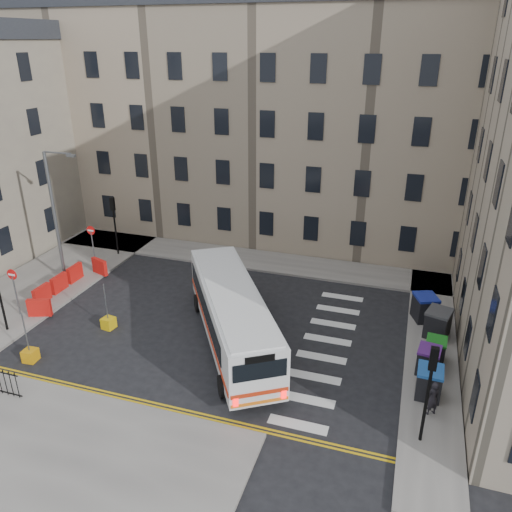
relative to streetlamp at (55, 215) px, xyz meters
The scene contains 20 objects.
ground 13.85m from the streetlamp, ahead, with size 120.00×120.00×0.00m, color black.
pavement_north 10.52m from the streetlamp, 43.32° to the left, with size 36.00×3.20×0.15m, color slate.
pavement_east 22.50m from the streetlamp, ahead, with size 2.40×26.00×0.15m, color slate.
pavement_west 4.49m from the streetlamp, 135.00° to the right, with size 6.00×22.00×0.15m, color slate.
terrace_north 15.38m from the streetlamp, 66.04° to the left, with size 38.30×10.80×17.20m.
traffic_light_east 22.91m from the streetlamp, 19.15° to the right, with size 0.28×0.22×4.10m.
traffic_light_nw 4.84m from the streetlamp, 77.47° to the left, with size 0.28×0.22×4.10m.
streetlamp is the anchor object (origin of this frame).
no_entry_north 3.41m from the streetlamp, 78.69° to the left, with size 0.60×0.08×3.00m.
no_entry_south 5.06m from the streetlamp, 83.66° to the right, with size 0.60×0.08×3.00m.
roadworks_barriers 4.15m from the streetlamp, 52.28° to the right, with size 1.66×6.26×1.00m.
bus 13.22m from the streetlamp, 15.06° to the right, with size 7.88×10.52×2.97m.
wheelie_bin_a 22.60m from the streetlamp, 12.23° to the right, with size 1.08×1.23×1.32m.
wheelie_bin_b 22.29m from the streetlamp, ahead, with size 1.10×1.23×1.22m.
wheelie_bin_c 22.48m from the streetlamp, ahead, with size 0.98×1.11×1.15m.
wheelie_bin_d 22.48m from the streetlamp, ahead, with size 1.46×1.57×1.44m.
wheelie_bin_e 21.91m from the streetlamp, ahead, with size 1.50×1.59×1.40m.
pedestrian 22.99m from the streetlamp, 15.00° to the right, with size 0.56×0.37×1.53m, color black.
bollard_yellow 8.15m from the streetlamp, 34.82° to the right, with size 0.60×0.60×0.60m, color #CDA20B.
bollard_chevron 9.57m from the streetlamp, 62.87° to the right, with size 0.60×0.60×0.60m, color #CB870B.
Camera 1 is at (7.18, -21.17, 13.99)m, focal length 35.00 mm.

